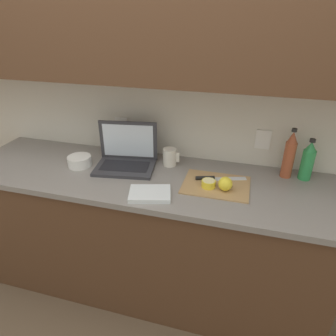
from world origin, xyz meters
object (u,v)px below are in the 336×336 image
Objects in this scene: laptop at (126,156)px; knife at (212,178)px; lemon_whole_beside at (225,184)px; cutting_board at (216,185)px; lemon_half_cut at (209,184)px; measuring_cup at (170,157)px; bottle_oil_tall at (308,161)px; bottle_green_soda at (289,155)px; bowl_white at (80,161)px.

knife is at bearing -13.88° from laptop.
knife is 0.13m from lemon_whole_beside.
cutting_board is at bearing -78.25° from knife.
lemon_half_cut is at bearing 173.69° from lemon_whole_beside.
lemon_half_cut is 0.70× the size of measuring_cup.
bottle_oil_tall is (0.49, 0.22, 0.11)m from cutting_board.
bottle_green_soda is (0.42, 0.17, 0.12)m from knife.
bottle_green_soda reaches higher than cutting_board.
lemon_whole_beside is at bearing -3.80° from bowl_white.
laptop reaches higher than cutting_board.
bottle_green_soda is at bearing 39.04° from lemon_whole_beside.
laptop is 0.30m from bowl_white.
bowl_white is (-0.84, -0.04, 0.02)m from knife.
lemon_half_cut is 0.09m from lemon_whole_beside.
laptop is at bearing 156.86° from knife.
knife is 1.97× the size of bowl_white.
cutting_board is at bearing -149.68° from bottle_green_soda.
knife is 0.32m from measuring_cup.
cutting_board is at bearing -155.29° from bottle_oil_tall.
bottle_green_soda reaches higher than measuring_cup.
cutting_board is 2.51× the size of bowl_white.
bottle_oil_tall is at bearing 0.06° from knife.
knife is 0.84m from bowl_white.
knife is at bearing 130.82° from lemon_whole_beside.
laptop is 0.56m from lemon_half_cut.
lemon_half_cut is (0.55, -0.14, -0.04)m from laptop.
knife is (-0.03, 0.05, 0.01)m from cutting_board.
bottle_oil_tall is at bearing 2.97° from measuring_cup.
laptop is at bearing 170.00° from cutting_board.
bottle_green_soda is 0.71m from measuring_cup.
knife is at bearing 119.85° from cutting_board.
measuring_cup reaches higher than lemon_half_cut.
lemon_half_cut is 0.83m from bowl_white.
lemon_whole_beside is at bearing -140.96° from bottle_green_soda.
knife is at bearing 85.22° from lemon_half_cut.
lemon_half_cut is 0.51m from bottle_green_soda.
bottle_oil_tall reaches higher than knife.
bottle_oil_tall is at bearing 8.65° from bowl_white.
bottle_green_soda is 1.28m from bowl_white.
laptop reaches higher than bowl_white.
measuring_cup reaches higher than knife.
cutting_board is at bearing -18.84° from laptop.
bowl_white reaches higher than cutting_board.
cutting_board is 0.08m from lemon_whole_beside.
measuring_cup is (-0.28, 0.22, 0.03)m from lemon_half_cut.
bottle_green_soda is 0.11m from bottle_oil_tall.
laptop is 5.18× the size of lemon_whole_beside.
measuring_cup is at bearing 16.67° from bowl_white.
cutting_board is 0.06m from knife.
bottle_green_soda is at bearing 4.21° from knife.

